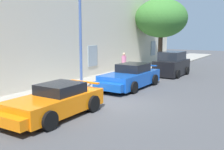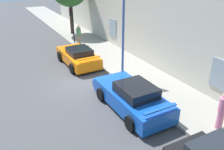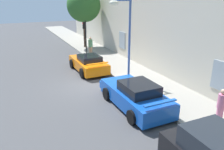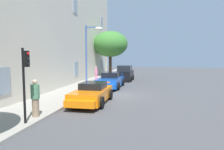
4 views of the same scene
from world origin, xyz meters
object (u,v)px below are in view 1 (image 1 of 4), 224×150
hatchback_parked (172,65)px  street_lamp (87,23)px  sportscar_yellow_flank (129,78)px  pedestrian_admiring (124,63)px  sportscar_red_lead (53,103)px  tree_midblock (161,18)px

hatchback_parked → street_lamp: 9.28m
sportscar_yellow_flank → pedestrian_admiring: size_ratio=2.96×
sportscar_red_lead → tree_midblock: bearing=7.9°
hatchback_parked → pedestrian_admiring: (-2.42, 2.84, 0.16)m
hatchback_parked → tree_midblock: size_ratio=0.57×
sportscar_red_lead → hatchback_parked: hatchback_parked is taller
hatchback_parked → sportscar_yellow_flank: bearing=174.6°
pedestrian_admiring → sportscar_yellow_flank: bearing=-145.7°
sportscar_yellow_flank → street_lamp: (-2.90, 0.87, 3.15)m
sportscar_yellow_flank → street_lamp: street_lamp is taller
street_lamp → pedestrian_admiring: 7.00m
tree_midblock → street_lamp: (-12.74, -1.21, -0.79)m
hatchback_parked → pedestrian_admiring: hatchback_parked is taller
sportscar_red_lead → tree_midblock: 17.04m
tree_midblock → pedestrian_admiring: bearing=178.1°
sportscar_yellow_flank → street_lamp: bearing=163.2°
sportscar_yellow_flank → hatchback_parked: (5.78, -0.55, 0.21)m
hatchback_parked → street_lamp: (-8.68, 1.42, 2.94)m
sportscar_red_lead → street_lamp: size_ratio=0.87×
tree_midblock → street_lamp: tree_midblock is taller
hatchback_parked → street_lamp: size_ratio=0.68×
sportscar_red_lead → pedestrian_admiring: (9.94, 2.50, 0.40)m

